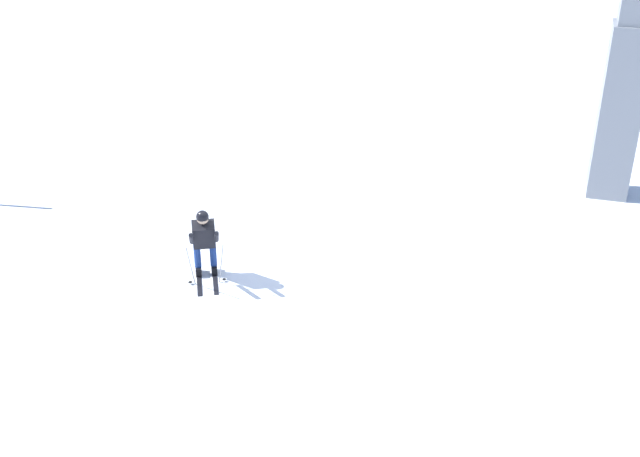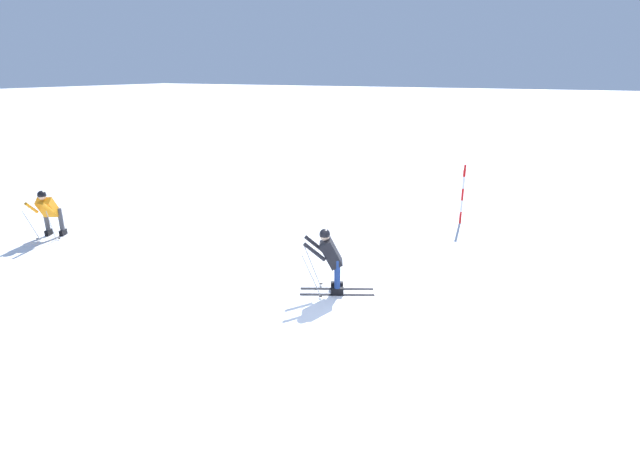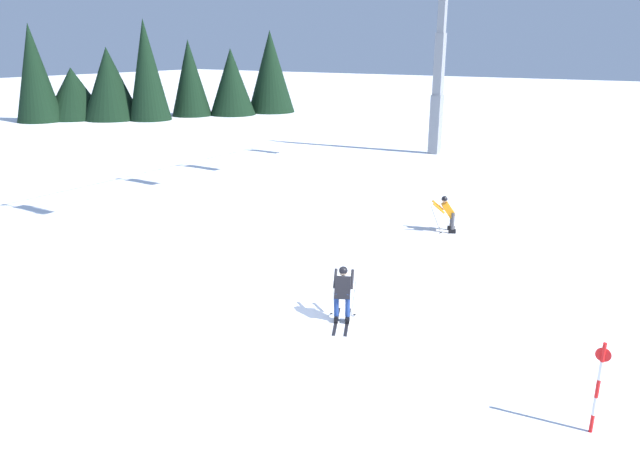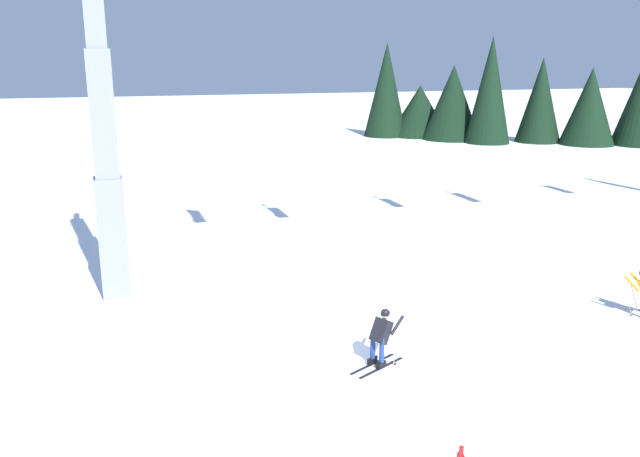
% 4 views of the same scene
% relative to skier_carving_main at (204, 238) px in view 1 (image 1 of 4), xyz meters
% --- Properties ---
extents(ground_plane, '(260.00, 260.00, 0.00)m').
position_rel_skier_carving_main_xyz_m(ground_plane, '(-0.55, 0.93, -0.86)').
color(ground_plane, white).
extents(skier_carving_main, '(1.68, 1.18, 1.62)m').
position_rel_skier_carving_main_xyz_m(skier_carving_main, '(0.00, 0.00, 0.00)').
color(skier_carving_main, black).
rests_on(skier_carving_main, ground_plane).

